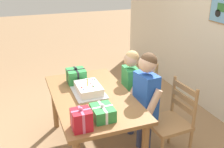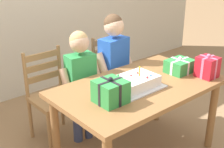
{
  "view_description": "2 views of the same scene",
  "coord_description": "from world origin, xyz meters",
  "views": [
    {
      "loc": [
        2.52,
        -0.71,
        2.09
      ],
      "look_at": [
        0.01,
        0.24,
        0.97
      ],
      "focal_mm": 41.85,
      "sensor_mm": 36.0,
      "label": 1
    },
    {
      "loc": [
        -1.73,
        -1.66,
        1.82
      ],
      "look_at": [
        -0.16,
        0.18,
        0.83
      ],
      "focal_mm": 48.98,
      "sensor_mm": 36.0,
      "label": 2
    }
  ],
  "objects": [
    {
      "name": "dining_table",
      "position": [
        0.0,
        0.0,
        0.64
      ],
      "size": [
        1.46,
        0.85,
        0.74
      ],
      "color": "olive",
      "rests_on": "ground"
    },
    {
      "name": "chair_right",
      "position": [
        0.41,
        0.79,
        0.47
      ],
      "size": [
        0.44,
        0.44,
        0.92
      ],
      "color": "#A87A4C",
      "rests_on": "ground"
    },
    {
      "name": "chair_left",
      "position": [
        -0.41,
        0.79,
        0.47
      ],
      "size": [
        0.42,
        0.42,
        0.92
      ],
      "color": "#A87A4C",
      "rests_on": "ground"
    },
    {
      "name": "gift_box_beside_cake",
      "position": [
        0.59,
        -0.27,
        0.84
      ],
      "size": [
        0.17,
        0.18,
        0.22
      ],
      "color": "red",
      "rests_on": "dining_table"
    },
    {
      "name": "child_older",
      "position": [
        0.2,
        0.57,
        0.75
      ],
      "size": [
        0.47,
        0.27,
        1.24
      ],
      "color": "#38426B",
      "rests_on": "ground"
    },
    {
      "name": "gift_box_red_large",
      "position": [
        0.49,
        -0.04,
        0.8
      ],
      "size": [
        0.25,
        0.2,
        0.16
      ],
      "color": "#2D8E42",
      "rests_on": "dining_table"
    },
    {
      "name": "birthday_cake",
      "position": [
        -0.07,
        -0.02,
        0.79
      ],
      "size": [
        0.44,
        0.34,
        0.19
      ],
      "color": "silver",
      "rests_on": "dining_table"
    },
    {
      "name": "gift_box_corner_small",
      "position": [
        -0.4,
        -0.08,
        0.83
      ],
      "size": [
        0.22,
        0.22,
        0.21
      ],
      "color": "#2D8E42",
      "rests_on": "dining_table"
    },
    {
      "name": "child_younger",
      "position": [
        -0.22,
        0.57,
        0.69
      ],
      "size": [
        0.42,
        0.25,
        1.14
      ],
      "color": "#38426B",
      "rests_on": "ground"
    }
  ]
}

